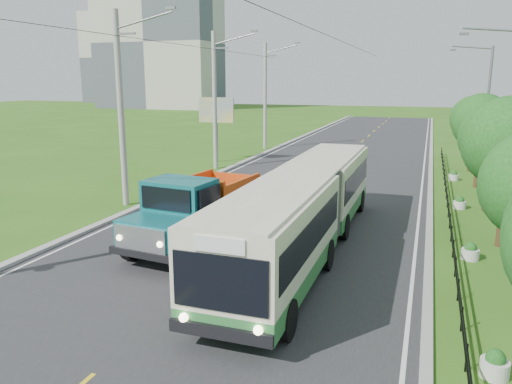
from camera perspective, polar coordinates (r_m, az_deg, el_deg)
The scene contains 25 objects.
ground at distance 16.31m, azimuth -7.50°, elevation -11.12°, with size 240.00×240.00×0.00m, color #2B5A15.
road at distance 34.61m, azimuth 7.41°, elevation 1.67°, with size 14.00×120.00×0.02m, color #28282B.
curb_left at distance 36.70m, azimuth -3.66°, elevation 2.48°, with size 0.40×120.00×0.15m, color #9E9E99.
curb_right at distance 33.92m, azimuth 19.31°, elevation 0.90°, with size 0.30×120.00×0.10m, color #9E9E99.
edge_line_left at distance 36.50m, azimuth -2.86°, elevation 2.35°, with size 0.12×120.00×0.00m, color silver.
edge_line_right at distance 33.93m, azimuth 18.47°, elevation 0.91°, with size 0.12×120.00×0.00m, color silver.
centre_dash at distance 16.30m, azimuth -7.50°, elevation -11.05°, with size 0.12×2.20×0.00m, color yellow.
railing_right at distance 28.02m, azimuth 21.03°, elevation -1.08°, with size 0.04×40.00×0.60m, color black.
pole_near at distance 26.95m, azimuth -15.14°, elevation 9.14°, with size 3.51×0.32×10.00m.
pole_mid at distance 37.49m, azimuth -4.69°, elevation 10.40°, with size 3.51×0.32×10.00m.
pole_far at distance 48.71m, azimuth 1.09°, elevation 10.95°, with size 3.51×0.32×10.00m.
tree_third at distance 21.80m, azimuth 27.07°, elevation 4.53°, with size 3.60×3.62×6.00m.
tree_fourth at distance 27.76m, azimuth 25.40°, elevation 5.32°, with size 3.24×3.31×5.40m.
tree_fifth at distance 33.68m, azimuth 24.42°, elevation 6.95°, with size 3.48×3.52×5.80m.
tree_back at distance 39.66m, azimuth 23.67°, elevation 7.43°, with size 3.30×3.36×5.50m.
streetlight_far at distance 41.50m, azimuth 24.73°, elevation 9.25°, with size 3.02×0.20×9.07m.
planter_front at distance 13.03m, azimuth 25.64°, elevation -17.41°, with size 0.64×0.64×0.67m.
planter_near at distance 20.36m, azimuth 23.29°, elevation -6.32°, with size 0.64×0.64×0.67m.
planter_mid at distance 28.06m, azimuth 22.25°, elevation -1.19°, with size 0.64×0.64×0.67m.
planter_far at distance 35.89m, azimuth 21.66°, elevation 1.71°, with size 0.64×0.64×0.67m.
billboard_left at distance 40.79m, azimuth -4.56°, elevation 8.86°, with size 3.00×0.20×5.20m.
apartment_near at distance 124.98m, azimuth -11.03°, elevation 16.32°, with size 28.00×14.00×30.00m, color #B7B2A3.
apartment_far at distance 159.20m, azimuth -14.42°, elevation 14.60°, with size 24.00×14.00×26.00m, color #B7B2A3.
bus at distance 19.14m, azimuth 5.60°, elevation -1.45°, with size 2.77×16.41×3.17m.
dump_truck at distance 20.01m, azimuth -7.13°, elevation -1.65°, with size 3.34×7.12×2.89m.
Camera 1 is at (6.82, -13.29, 6.55)m, focal length 35.00 mm.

